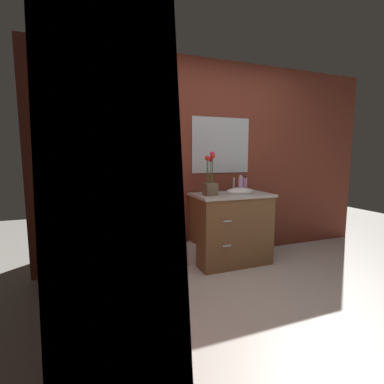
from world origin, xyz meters
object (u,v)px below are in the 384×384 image
at_px(lotion_bottle, 245,184).
at_px(vanity_cabinet, 231,227).
at_px(toilet_paper_roll, 98,222).
at_px(wall_poster, 139,150).
at_px(hanging_towel, 90,179).
at_px(toilet, 145,253).
at_px(flower_vase, 210,181).
at_px(wall_mirror, 221,145).
at_px(trash_bin, 193,253).
at_px(soap_bottle, 241,185).

bearing_deg(lotion_bottle, vanity_cabinet, -154.45).
distance_m(lotion_bottle, toilet_paper_roll, 1.87).
bearing_deg(wall_poster, lotion_bottle, -7.19).
xyz_separation_m(hanging_towel, toilet_paper_roll, (0.06, 0.29, -0.44)).
bearing_deg(toilet, flower_vase, -4.88).
distance_m(wall_mirror, hanging_towel, 1.81).
distance_m(toilet, hanging_towel, 1.15).
height_order(trash_bin, toilet_paper_roll, toilet_paper_roll).
bearing_deg(wall_mirror, toilet, -165.83).
relative_size(vanity_cabinet, soap_bottle, 4.80).
bearing_deg(wall_mirror, toilet_paper_roll, -163.40).
distance_m(flower_vase, wall_poster, 0.90).
bearing_deg(trash_bin, soap_bottle, -8.20).
xyz_separation_m(vanity_cabinet, wall_poster, (-1.06, 0.29, 0.94)).
bearing_deg(lotion_bottle, flower_vase, -163.89).
relative_size(trash_bin, wall_poster, 0.55).
height_order(soap_bottle, wall_mirror, wall_mirror).
distance_m(toilet, vanity_cabinet, 1.08).
relative_size(flower_vase, hanging_towel, 0.97).
distance_m(vanity_cabinet, wall_poster, 1.45).
bearing_deg(flower_vase, soap_bottle, 8.86).
bearing_deg(vanity_cabinet, toilet_paper_roll, -173.78).
xyz_separation_m(toilet, flower_vase, (0.76, -0.06, 0.78)).
relative_size(toilet, toilet_paper_roll, 6.27).
height_order(lotion_bottle, wall_mirror, wall_mirror).
bearing_deg(soap_bottle, flower_vase, -171.14).
distance_m(toilet, toilet_paper_roll, 0.69).
bearing_deg(toilet_paper_roll, wall_mirror, 16.60).
xyz_separation_m(soap_bottle, hanging_towel, (-1.75, -0.49, 0.16)).
distance_m(vanity_cabinet, hanging_towel, 1.81).
distance_m(lotion_bottle, wall_mirror, 0.59).
bearing_deg(vanity_cabinet, trash_bin, 165.55).
bearing_deg(vanity_cabinet, hanging_towel, -164.07).
distance_m(soap_bottle, toilet_paper_roll, 1.73).
distance_m(soap_bottle, trash_bin, 1.02).
height_order(vanity_cabinet, hanging_towel, hanging_towel).
bearing_deg(wall_poster, flower_vase, -23.69).
xyz_separation_m(lotion_bottle, wall_mirror, (-0.27, 0.17, 0.50)).
bearing_deg(toilet_paper_roll, vanity_cabinet, 6.22).
bearing_deg(wall_poster, toilet, -90.00).
distance_m(flower_vase, soap_bottle, 0.46).
xyz_separation_m(soap_bottle, wall_mirror, (-0.14, 0.26, 0.49)).
distance_m(toilet, soap_bottle, 1.40).
relative_size(soap_bottle, toilet_paper_roll, 1.97).
relative_size(wall_mirror, hanging_towel, 1.54).
height_order(soap_bottle, toilet_paper_roll, soap_bottle).
bearing_deg(lotion_bottle, soap_bottle, -142.63).
bearing_deg(soap_bottle, toilet, -179.77).
relative_size(vanity_cabinet, toilet_paper_roll, 9.48).
relative_size(wall_poster, toilet_paper_roll, 4.52).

